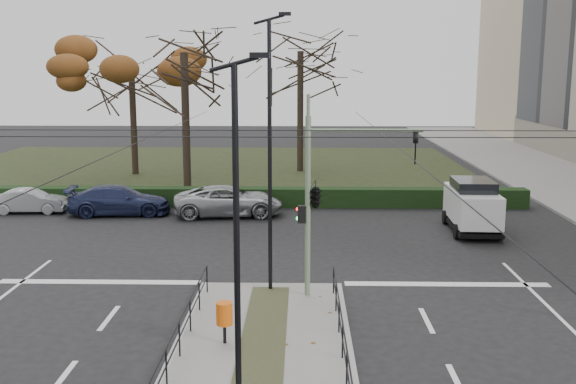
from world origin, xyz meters
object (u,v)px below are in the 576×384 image
traffic_light (319,193)px  parked_car_third (119,200)px  white_van (472,205)px  bare_tree_near (184,64)px  streetlamp_median_near (238,272)px  litter_bin (224,314)px  parked_car_fourth (229,201)px  bare_tree_center (300,60)px  streetlamp_median_far (270,153)px  rust_tree (131,62)px  parked_car_second (30,201)px

traffic_light → parked_car_third: bearing=128.0°
traffic_light → parked_car_third: traffic_light is taller
white_van → bare_tree_near: size_ratio=0.42×
streetlamp_median_near → bare_tree_near: bearing=101.6°
litter_bin → parked_car_third: size_ratio=0.22×
bare_tree_near → traffic_light: bearing=-67.3°
litter_bin → parked_car_fourth: parked_car_fourth is taller
bare_tree_near → parked_car_third: bearing=-122.1°
traffic_light → bare_tree_near: 18.71m
parked_car_third → bare_tree_center: size_ratio=0.46×
white_van → streetlamp_median_far: bearing=-134.9°
bare_tree_near → rust_tree: bearing=120.9°
litter_bin → streetlamp_median_near: (0.95, -5.83, 2.97)m
parked_car_third → parked_car_fourth: size_ratio=0.94×
litter_bin → bare_tree_near: (-4.49, 20.77, 6.62)m
traffic_light → streetlamp_median_far: streetlamp_median_far is taller
bare_tree_near → litter_bin: bearing=-77.8°
streetlamp_median_far → parked_car_second: 18.30m
litter_bin → rust_tree: bearing=108.1°
parked_car_third → bare_tree_center: (9.09, 14.42, 7.14)m
litter_bin → bare_tree_center: size_ratio=0.10×
litter_bin → rust_tree: 31.50m
parked_car_second → parked_car_fourth: (10.28, -0.42, 0.14)m
parked_car_second → parked_car_third: size_ratio=0.74×
traffic_light → streetlamp_median_near: 9.89m
parked_car_second → bare_tree_near: (7.45, 4.02, 6.95)m
rust_tree → parked_car_fourth: bearing=-58.5°
streetlamp_median_near → parked_car_third: size_ratio=1.45×
white_van → bare_tree_center: 20.42m
streetlamp_median_near → rust_tree: 36.81m
rust_tree → litter_bin: bearing=-71.9°
white_van → rust_tree: (-19.28, 16.04, 6.50)m
streetlamp_median_near → litter_bin: bearing=99.3°
parked_car_fourth → litter_bin: bearing=179.4°
streetlamp_median_far → white_van: (8.70, 8.72, -3.40)m
litter_bin → bare_tree_near: bearing=102.2°
streetlamp_median_far → litter_bin: bearing=-102.8°
streetlamp_median_near → parked_car_fourth: size_ratio=1.37×
parked_car_third → white_van: 17.25m
streetlamp_median_near → rust_tree: rust_tree is taller
litter_bin → parked_car_second: 20.57m
parked_car_second → rust_tree: bearing=-15.3°
parked_car_fourth → bare_tree_center: (3.54, 14.51, 7.12)m
streetlamp_median_far → white_van: 12.78m
litter_bin → white_van: size_ratio=0.25×
parked_car_third → bare_tree_near: size_ratio=0.48×
streetlamp_median_far → streetlamp_median_near: bearing=-90.4°
bare_tree_center → bare_tree_near: bearing=-122.3°
parked_car_fourth → rust_tree: (-7.90, 12.90, 6.99)m
streetlamp_median_near → bare_tree_center: bare_tree_center is taller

